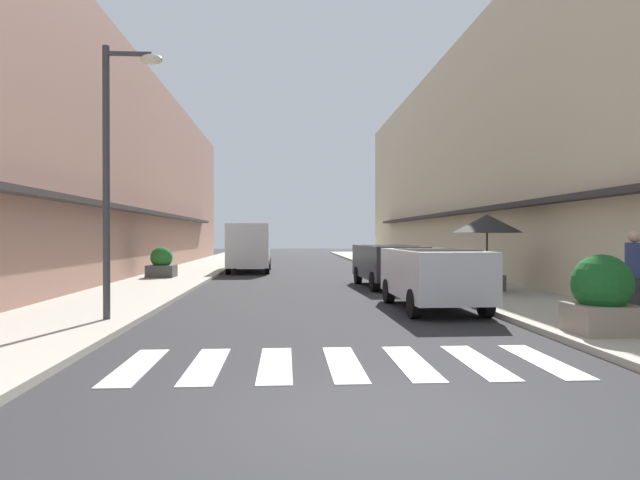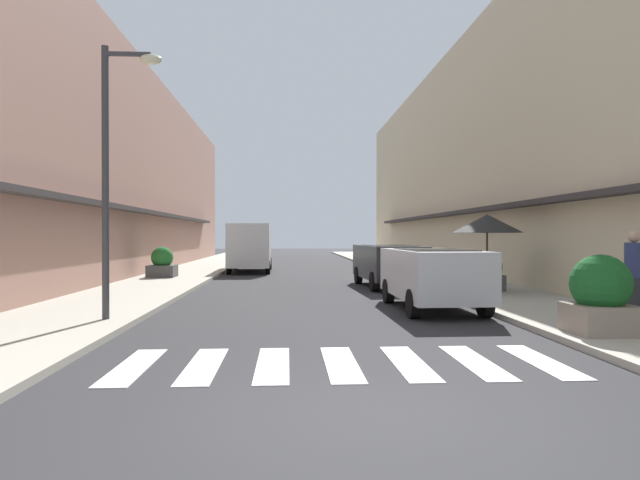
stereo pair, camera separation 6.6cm
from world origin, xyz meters
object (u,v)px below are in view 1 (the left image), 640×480
(parked_car_near, at_px, (433,272))
(planter_corner, at_px, (602,295))
(cafe_umbrella, at_px, (487,224))
(planter_midblock, at_px, (490,273))
(parked_car_mid, at_px, (388,261))
(planter_far, at_px, (162,264))
(street_lamp, at_px, (116,153))
(delivery_van, at_px, (250,243))
(pedestrian_walking_near, at_px, (634,273))

(parked_car_near, bearing_deg, planter_corner, -65.16)
(cafe_umbrella, relative_size, planter_midblock, 2.13)
(parked_car_near, xyz_separation_m, parked_car_mid, (0.00, 5.91, 0.00))
(planter_far, bearing_deg, street_lamp, -81.98)
(delivery_van, xyz_separation_m, cafe_umbrella, (7.81, -11.45, 0.74))
(pedestrian_walking_near, bearing_deg, cafe_umbrella, -32.08)
(delivery_van, xyz_separation_m, pedestrian_walking_near, (8.55, -17.38, -0.35))
(delivery_van, distance_m, planter_corner, 19.94)
(delivery_van, bearing_deg, planter_far, -123.21)
(street_lamp, xyz_separation_m, cafe_umbrella, (9.42, 4.96, -1.31))
(planter_midblock, bearing_deg, cafe_umbrella, -125.50)
(street_lamp, distance_m, planter_midblock, 11.34)
(planter_far, xyz_separation_m, pedestrian_walking_near, (11.79, -12.44, 0.40))
(parked_car_near, distance_m, parked_car_mid, 5.91)
(delivery_van, bearing_deg, parked_car_mid, -58.32)
(street_lamp, height_order, pedestrian_walking_near, street_lamp)
(parked_car_mid, height_order, delivery_van, delivery_van)
(street_lamp, distance_m, pedestrian_walking_near, 10.49)
(parked_car_mid, height_order, cafe_umbrella, cafe_umbrella)
(cafe_umbrella, xyz_separation_m, planter_corner, (-0.61, -7.13, -1.37))
(parked_car_near, relative_size, cafe_umbrella, 1.83)
(street_lamp, height_order, cafe_umbrella, street_lamp)
(parked_car_near, xyz_separation_m, planter_corner, (1.86, -4.03, -0.15))
(planter_midblock, relative_size, planter_far, 0.88)
(parked_car_near, relative_size, planter_corner, 3.13)
(planter_midblock, bearing_deg, street_lamp, -151.34)
(parked_car_near, xyz_separation_m, street_lamp, (-6.95, -1.86, 2.53))
(parked_car_mid, height_order, planter_far, parked_car_mid)
(cafe_umbrella, relative_size, planter_far, 1.89)
(parked_car_near, height_order, pedestrian_walking_near, pedestrian_walking_near)
(planter_corner, bearing_deg, street_lamp, 166.19)
(cafe_umbrella, distance_m, pedestrian_walking_near, 6.07)
(parked_car_near, bearing_deg, planter_far, 131.71)
(parked_car_mid, height_order, planter_midblock, parked_car_mid)
(parked_car_near, relative_size, delivery_van, 0.78)
(street_lamp, bearing_deg, planter_midblock, 28.66)
(planter_midblock, bearing_deg, parked_car_mid, 137.15)
(parked_car_near, distance_m, cafe_umbrella, 4.15)
(street_lamp, height_order, planter_far, street_lamp)
(planter_midblock, height_order, planter_far, planter_far)
(parked_car_near, height_order, planter_midblock, parked_car_near)
(delivery_van, height_order, planter_far, delivery_van)
(parked_car_mid, distance_m, planter_midblock, 3.68)
(parked_car_near, xyz_separation_m, planter_midblock, (2.69, 3.41, -0.27))
(street_lamp, bearing_deg, parked_car_near, 14.98)
(delivery_van, height_order, pedestrian_walking_near, delivery_van)
(planter_midblock, height_order, pedestrian_walking_near, pedestrian_walking_near)
(delivery_van, height_order, planter_midblock, delivery_van)
(street_lamp, bearing_deg, parked_car_mid, 48.18)
(delivery_van, bearing_deg, cafe_umbrella, -55.71)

